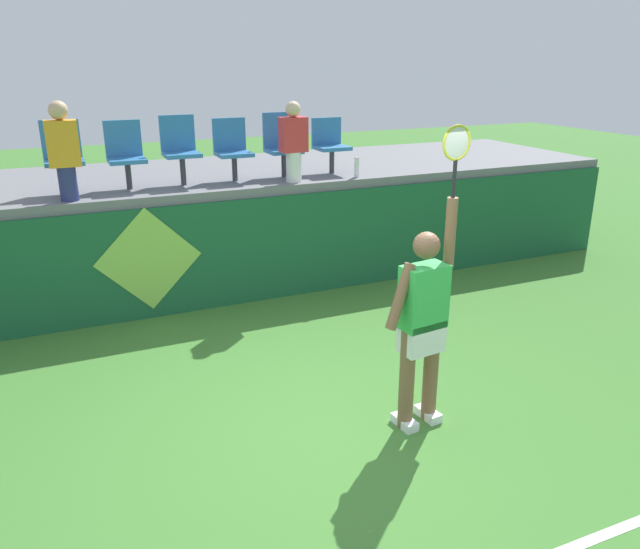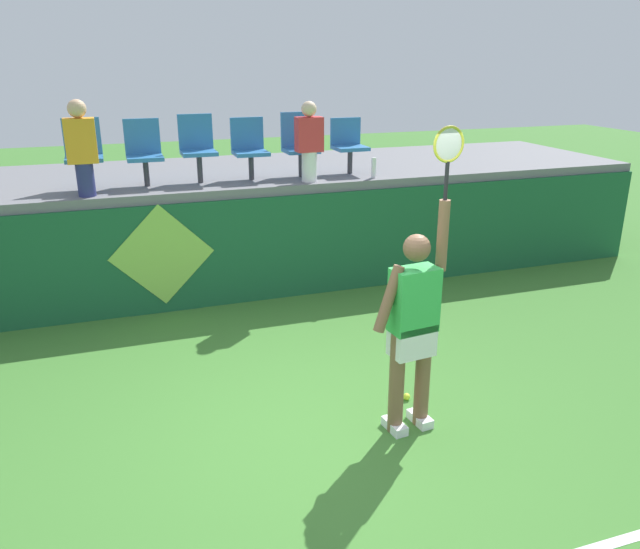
% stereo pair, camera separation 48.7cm
% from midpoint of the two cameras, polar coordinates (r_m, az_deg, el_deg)
% --- Properties ---
extents(ground_plane, '(40.00, 40.00, 0.00)m').
position_cam_midpoint_polar(ground_plane, '(5.45, 2.84, -14.61)').
color(ground_plane, '#3D752D').
extents(court_back_wall, '(12.30, 0.20, 1.37)m').
position_cam_midpoint_polar(court_back_wall, '(8.01, -5.74, 2.19)').
color(court_back_wall, '#195633').
rests_on(court_back_wall, ground_plane).
extents(spectator_platform, '(12.30, 2.81, 0.12)m').
position_cam_midpoint_polar(spectator_platform, '(9.13, -7.90, 9.04)').
color(spectator_platform, slate).
rests_on(spectator_platform, court_back_wall).
extents(tennis_player, '(0.75, 0.30, 2.56)m').
position_cam_midpoint_polar(tennis_player, '(5.18, 11.26, -4.39)').
color(tennis_player, white).
rests_on(tennis_player, ground_plane).
extents(tennis_ball, '(0.07, 0.07, 0.07)m').
position_cam_midpoint_polar(tennis_ball, '(6.01, 10.31, -11.03)').
color(tennis_ball, '#D1E533').
rests_on(tennis_ball, ground_plane).
extents(water_bottle, '(0.07, 0.07, 0.27)m').
position_cam_midpoint_polar(water_bottle, '(8.52, 6.61, 9.70)').
color(water_bottle, white).
rests_on(water_bottle, spectator_platform).
extents(stadium_chair_0, '(0.44, 0.42, 0.85)m').
position_cam_midpoint_polar(stadium_chair_0, '(8.15, -19.31, 10.66)').
color(stadium_chair_0, '#38383D').
rests_on(stadium_chair_0, spectator_platform).
extents(stadium_chair_1, '(0.44, 0.42, 0.82)m').
position_cam_midpoint_polar(stadium_chair_1, '(8.18, -14.23, 11.00)').
color(stadium_chair_1, '#38383D').
rests_on(stadium_chair_1, spectator_platform).
extents(stadium_chair_2, '(0.44, 0.42, 0.86)m').
position_cam_midpoint_polar(stadium_chair_2, '(8.26, -9.52, 11.61)').
color(stadium_chair_2, '#38383D').
rests_on(stadium_chair_2, spectator_platform).
extents(stadium_chair_3, '(0.44, 0.42, 0.80)m').
position_cam_midpoint_polar(stadium_chair_3, '(8.40, -4.84, 11.65)').
color(stadium_chair_3, '#38383D').
rests_on(stadium_chair_3, spectator_platform).
extents(stadium_chair_4, '(0.44, 0.42, 0.85)m').
position_cam_midpoint_polar(stadium_chair_4, '(8.60, -0.29, 12.01)').
color(stadium_chair_4, '#38383D').
rests_on(stadium_chair_4, spectator_platform).
extents(stadium_chair_5, '(0.44, 0.42, 0.75)m').
position_cam_midpoint_polar(stadium_chair_5, '(8.84, 4.24, 11.96)').
color(stadium_chair_5, '#38383D').
rests_on(stadium_chair_5, spectator_platform).
extents(spectator_0, '(0.34, 0.20, 1.02)m').
position_cam_midpoint_polar(spectator_0, '(8.16, 0.74, 12.21)').
color(spectator_0, white).
rests_on(spectator_0, spectator_platform).
extents(spectator_1, '(0.34, 0.21, 1.10)m').
position_cam_midpoint_polar(spectator_1, '(7.67, -19.37, 11.03)').
color(spectator_1, navy).
rests_on(spectator_1, spectator_platform).
extents(wall_signage_mount, '(1.27, 0.01, 1.39)m').
position_cam_midpoint_polar(wall_signage_mount, '(8.00, -12.19, -3.40)').
color(wall_signage_mount, '#195633').
rests_on(wall_signage_mount, ground_plane).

